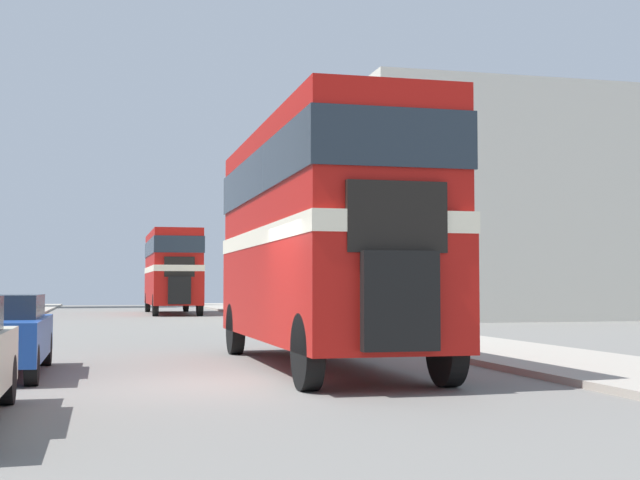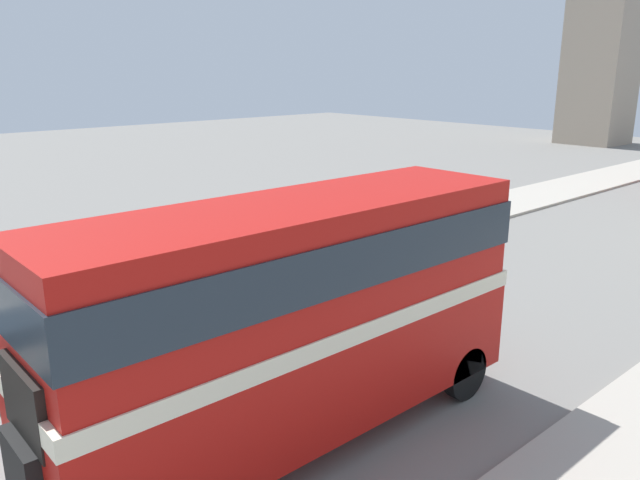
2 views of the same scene
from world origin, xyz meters
name	(u,v)px [view 2 (image 2 of 2)]	position (x,y,z in m)	size (l,w,h in m)	color
ground_plane	(116,447)	(0.00, 0.00, 0.00)	(120.00, 120.00, 0.00)	slate
sidewalk_left	(5,330)	(-6.75, 0.00, 0.06)	(3.50, 120.00, 0.12)	#A8A093
double_decker_bus	(297,305)	(2.04, 2.61, 2.67)	(2.48, 9.37, 4.50)	#B2140F
car_parked_mid	(141,315)	(-3.79, 2.41, 0.73)	(1.76, 4.48, 1.38)	#1E479E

